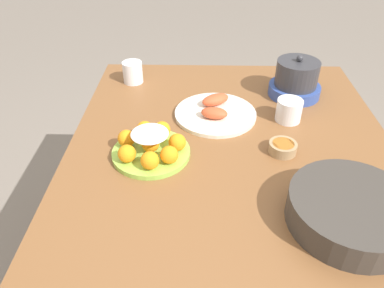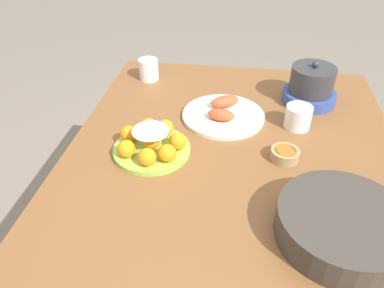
{
  "view_description": "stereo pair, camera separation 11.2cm",
  "coord_description": "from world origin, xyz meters",
  "px_view_note": "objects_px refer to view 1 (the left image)",
  "views": [
    {
      "loc": [
        0.91,
        -0.1,
        1.42
      ],
      "look_at": [
        0.0,
        -0.12,
        0.75
      ],
      "focal_mm": 35.0,
      "sensor_mm": 36.0,
      "label": 1
    },
    {
      "loc": [
        0.9,
        0.01,
        1.42
      ],
      "look_at": [
        0.0,
        -0.12,
        0.75
      ],
      "focal_mm": 35.0,
      "sensor_mm": 36.0,
      "label": 2
    }
  ],
  "objects_px": {
    "cup_near": "(133,72)",
    "serving_bowl": "(351,210)",
    "seafood_platter": "(215,112)",
    "warming_pot": "(296,80)",
    "cake_plate": "(151,146)",
    "cup_far": "(289,110)",
    "dining_table": "(231,175)",
    "sauce_bowl": "(283,147)"
  },
  "relations": [
    {
      "from": "cup_near",
      "to": "serving_bowl",
      "type": "bearing_deg",
      "value": 40.85
    },
    {
      "from": "seafood_platter",
      "to": "cup_near",
      "type": "bearing_deg",
      "value": -127.47
    },
    {
      "from": "seafood_platter",
      "to": "warming_pot",
      "type": "bearing_deg",
      "value": 116.82
    },
    {
      "from": "cake_plate",
      "to": "cup_near",
      "type": "distance_m",
      "value": 0.5
    },
    {
      "from": "seafood_platter",
      "to": "cup_far",
      "type": "xyz_separation_m",
      "value": [
        0.03,
        0.25,
        0.03
      ]
    },
    {
      "from": "cup_far",
      "to": "warming_pot",
      "type": "distance_m",
      "value": 0.19
    },
    {
      "from": "dining_table",
      "to": "serving_bowl",
      "type": "xyz_separation_m",
      "value": [
        0.27,
        0.27,
        0.13
      ]
    },
    {
      "from": "seafood_platter",
      "to": "cup_far",
      "type": "relative_size",
      "value": 3.29
    },
    {
      "from": "serving_bowl",
      "to": "cup_near",
      "type": "relative_size",
      "value": 3.57
    },
    {
      "from": "cake_plate",
      "to": "serving_bowl",
      "type": "relative_size",
      "value": 0.77
    },
    {
      "from": "warming_pot",
      "to": "cup_far",
      "type": "bearing_deg",
      "value": -17.1
    },
    {
      "from": "seafood_platter",
      "to": "cup_far",
      "type": "height_order",
      "value": "cup_far"
    },
    {
      "from": "cake_plate",
      "to": "cup_near",
      "type": "relative_size",
      "value": 2.77
    },
    {
      "from": "cup_near",
      "to": "warming_pot",
      "type": "bearing_deg",
      "value": 81.34
    },
    {
      "from": "cake_plate",
      "to": "cup_far",
      "type": "relative_size",
      "value": 2.72
    },
    {
      "from": "cake_plate",
      "to": "seafood_platter",
      "type": "relative_size",
      "value": 0.83
    },
    {
      "from": "cup_far",
      "to": "warming_pot",
      "type": "height_order",
      "value": "warming_pot"
    },
    {
      "from": "sauce_bowl",
      "to": "warming_pot",
      "type": "height_order",
      "value": "warming_pot"
    },
    {
      "from": "cup_near",
      "to": "warming_pot",
      "type": "relative_size",
      "value": 0.44
    },
    {
      "from": "serving_bowl",
      "to": "warming_pot",
      "type": "xyz_separation_m",
      "value": [
        -0.65,
        -0.01,
        0.02
      ]
    },
    {
      "from": "cake_plate",
      "to": "sauce_bowl",
      "type": "bearing_deg",
      "value": 93.38
    },
    {
      "from": "cake_plate",
      "to": "cup_far",
      "type": "distance_m",
      "value": 0.5
    },
    {
      "from": "dining_table",
      "to": "cup_near",
      "type": "xyz_separation_m",
      "value": [
        -0.48,
        -0.38,
        0.13
      ]
    },
    {
      "from": "serving_bowl",
      "to": "sauce_bowl",
      "type": "xyz_separation_m",
      "value": [
        -0.28,
        -0.11,
        -0.02
      ]
    },
    {
      "from": "cup_near",
      "to": "cake_plate",
      "type": "bearing_deg",
      "value": 14.72
    },
    {
      "from": "seafood_platter",
      "to": "dining_table",
      "type": "bearing_deg",
      "value": 11.89
    },
    {
      "from": "cup_near",
      "to": "cup_far",
      "type": "relative_size",
      "value": 0.98
    },
    {
      "from": "sauce_bowl",
      "to": "cup_near",
      "type": "distance_m",
      "value": 0.71
    },
    {
      "from": "cup_far",
      "to": "warming_pot",
      "type": "xyz_separation_m",
      "value": [
        -0.18,
        0.06,
        0.02
      ]
    },
    {
      "from": "cake_plate",
      "to": "cup_near",
      "type": "height_order",
      "value": "cake_plate"
    },
    {
      "from": "cake_plate",
      "to": "seafood_platter",
      "type": "bearing_deg",
      "value": 139.41
    },
    {
      "from": "serving_bowl",
      "to": "seafood_platter",
      "type": "xyz_separation_m",
      "value": [
        -0.49,
        -0.32,
        -0.03
      ]
    },
    {
      "from": "seafood_platter",
      "to": "cup_near",
      "type": "relative_size",
      "value": 3.34
    },
    {
      "from": "dining_table",
      "to": "sauce_bowl",
      "type": "relative_size",
      "value": 15.08
    },
    {
      "from": "dining_table",
      "to": "cake_plate",
      "type": "relative_size",
      "value": 5.43
    },
    {
      "from": "serving_bowl",
      "to": "warming_pot",
      "type": "distance_m",
      "value": 0.65
    },
    {
      "from": "sauce_bowl",
      "to": "warming_pot",
      "type": "relative_size",
      "value": 0.44
    },
    {
      "from": "sauce_bowl",
      "to": "cup_far",
      "type": "relative_size",
      "value": 0.98
    },
    {
      "from": "cake_plate",
      "to": "cup_far",
      "type": "xyz_separation_m",
      "value": [
        -0.21,
        0.45,
        0.01
      ]
    },
    {
      "from": "sauce_bowl",
      "to": "cup_near",
      "type": "xyz_separation_m",
      "value": [
        -0.46,
        -0.53,
        0.03
      ]
    },
    {
      "from": "dining_table",
      "to": "serving_bowl",
      "type": "height_order",
      "value": "serving_bowl"
    },
    {
      "from": "dining_table",
      "to": "cup_far",
      "type": "xyz_separation_m",
      "value": [
        -0.2,
        0.2,
        0.12
      ]
    }
  ]
}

